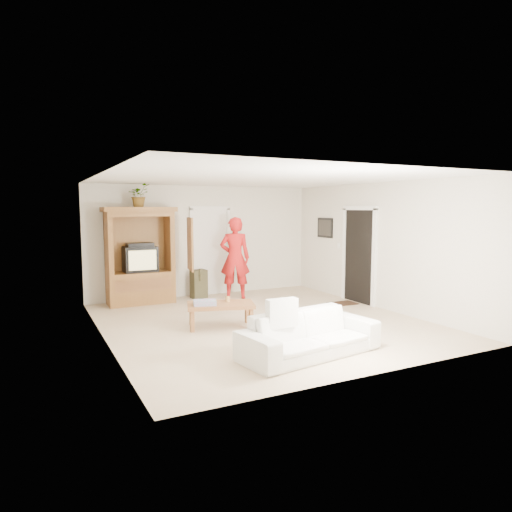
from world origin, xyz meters
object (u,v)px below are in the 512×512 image
Objects in this scene: sofa at (310,334)px; coffee_table at (221,306)px; man at (235,258)px; armoire at (141,262)px.

sofa is 1.63× the size of coffee_table.
man is 4.35m from sofa.
man is at bearing 77.54° from coffee_table.
man is 1.47× the size of coffee_table.
man reaches higher than sofa.
man is (2.05, -0.41, 0.03)m from armoire.
coffee_table is (-0.55, 1.97, 0.07)m from sofa.
sofa is at bearing 104.23° from man.
armoire is 2.09m from man.
armoire is 1.12× the size of man.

